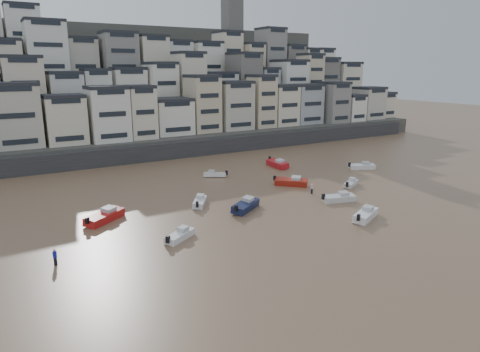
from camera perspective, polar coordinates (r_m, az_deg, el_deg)
ground at (r=39.03m, az=17.88°, el=-16.03°), size 400.00×400.00×0.00m
harbor_wall at (r=95.44m, az=-7.99°, el=3.54°), size 140.00×3.00×3.50m
hillside at (r=133.00m, az=-13.12°, el=11.19°), size 141.04×66.00×50.00m
boat_a at (r=58.37m, az=16.42°, el=-4.76°), size 6.18×4.25×1.61m
boat_b at (r=64.85m, az=13.05°, el=-2.72°), size 5.59×3.18×1.45m
boat_c at (r=59.45m, az=0.75°, el=-3.78°), size 6.26×5.05×1.68m
boat_d at (r=73.80m, az=14.59°, el=-0.84°), size 4.73×3.48×1.25m
boat_e at (r=72.19m, az=6.83°, el=-0.65°), size 5.55×5.61×1.62m
boat_f at (r=61.92m, az=-5.40°, el=-3.26°), size 4.12×5.05×1.36m
boat_g at (r=86.74m, az=15.98°, el=1.37°), size 5.61×3.97×1.47m
boat_h at (r=77.63m, az=-3.36°, el=0.33°), size 4.51×3.69×1.21m
boat_i at (r=85.50m, az=5.01°, el=1.79°), size 2.62×6.60×1.76m
boat_j at (r=50.13m, az=-8.03°, el=-7.67°), size 4.84×3.77×1.29m
boat_k at (r=57.84m, az=-17.63°, el=-4.96°), size 6.46×5.47×1.76m
person_blue at (r=47.22m, az=-23.45°, el=-9.89°), size 0.44×0.44×1.74m
person_pink at (r=67.97m, az=9.55°, el=-1.64°), size 0.44×0.44×1.74m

